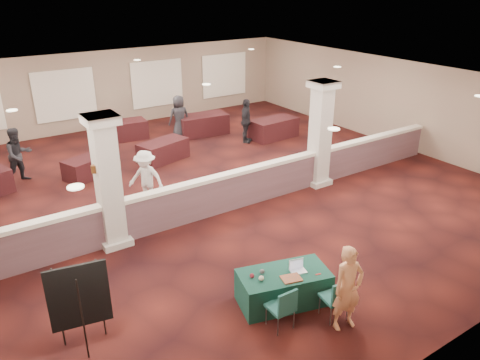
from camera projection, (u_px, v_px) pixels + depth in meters
ground at (209, 189)px, 14.23m from camera, size 16.00×16.00×0.00m
wall_back at (113, 89)px, 19.71m from camera, size 16.00×0.04×3.20m
wall_front at (458, 270)px, 7.48m from camera, size 16.00×0.04×3.20m
wall_right at (391, 102)px, 17.66m from camera, size 0.04×16.00×3.20m
ceiling at (206, 84)px, 12.96m from camera, size 16.00×16.00×0.02m
partition_wall at (236, 189)px, 12.86m from camera, size 15.60×0.28×1.10m
column_left at (108, 181)px, 10.66m from camera, size 0.72×0.72×3.20m
column_right at (320, 133)px, 13.96m from camera, size 0.72×0.72×3.20m
sconce_left at (94, 169)px, 10.37m from camera, size 0.12×0.12×0.18m
sconce_right at (118, 164)px, 10.65m from camera, size 0.12×0.12×0.18m
near_table at (283, 287)px, 9.15m from camera, size 1.92×1.30×0.67m
conf_chair_main at (337, 296)px, 8.59m from camera, size 0.51×0.51×0.89m
conf_chair_side at (283, 306)px, 8.35m from camera, size 0.44×0.45×0.88m
easel_board at (79, 297)px, 7.70m from camera, size 0.98×0.56×1.68m
woman at (348, 288)px, 8.31m from camera, size 0.65×0.49×1.65m
far_table_front_left at (90, 167)px, 15.03m from camera, size 1.78×1.32×0.65m
far_table_front_center at (163, 151)px, 16.33m from camera, size 1.90×1.31×0.70m
far_table_front_right at (274, 128)px, 18.63m from camera, size 1.96×1.08×0.77m
far_table_back_center at (123, 130)px, 18.45m from camera, size 1.88×1.07×0.73m
far_table_back_right at (202, 124)px, 19.05m from camera, size 2.09×1.19×0.81m
attendee_a at (19, 155)px, 14.43m from camera, size 0.94×0.70×1.74m
attendee_b at (146, 179)px, 12.89m from camera, size 1.02×1.11×1.62m
attendee_c at (246, 121)px, 17.93m from camera, size 1.06×1.03×1.70m
attendee_d at (179, 117)px, 18.40m from camera, size 0.88×0.53×1.72m
laptop_base at (298, 271)px, 9.05m from camera, size 0.35×0.28×0.02m
laptop_screen at (296, 263)px, 9.10m from camera, size 0.30×0.09×0.20m
screen_glow at (296, 264)px, 9.10m from camera, size 0.27×0.08×0.17m
knitting at (291, 278)px, 8.82m from camera, size 0.43×0.36×0.03m
yarn_cream at (261, 278)px, 8.77m from camera, size 0.10×0.10×0.10m
yarn_red at (252, 276)px, 8.85m from camera, size 0.09×0.09×0.09m
yarn_grey at (262, 272)px, 8.97m from camera, size 0.10×0.10×0.10m
scissors at (318, 274)px, 8.96m from camera, size 0.11×0.06×0.01m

